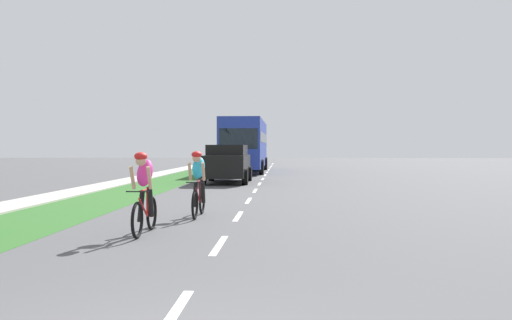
# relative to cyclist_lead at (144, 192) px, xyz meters

# --- Properties ---
(ground_plane) EXTENTS (120.00, 120.00, 0.00)m
(ground_plane) POSITION_rel_cyclist_lead_xyz_m (1.57, 13.63, -0.81)
(ground_plane) COLOR #4C4C4F
(grass_verge) EXTENTS (2.53, 70.00, 0.01)m
(grass_verge) POSITION_rel_cyclist_lead_xyz_m (-3.04, 13.63, -0.81)
(grass_verge) COLOR #2D6026
(grass_verge) RESTS_ON ground_plane
(sidewalk_concrete) EXTENTS (1.42, 70.00, 0.10)m
(sidewalk_concrete) POSITION_rel_cyclist_lead_xyz_m (-5.02, 13.63, -0.81)
(sidewalk_concrete) COLOR #B2ADA3
(sidewalk_concrete) RESTS_ON ground_plane
(lane_markings_center) EXTENTS (0.12, 54.07, 0.01)m
(lane_markings_center) POSITION_rel_cyclist_lead_xyz_m (1.57, 17.63, -0.81)
(lane_markings_center) COLOR white
(lane_markings_center) RESTS_ON ground_plane
(cyclist_lead) EXTENTS (0.42, 1.72, 1.58)m
(cyclist_lead) POSITION_rel_cyclist_lead_xyz_m (0.00, 0.00, 0.00)
(cyclist_lead) COLOR black
(cyclist_lead) RESTS_ON ground_plane
(cyclist_trailing) EXTENTS (0.42, 1.72, 1.58)m
(cyclist_trailing) POSITION_rel_cyclist_lead_xyz_m (0.62, 2.56, 0.00)
(cyclist_trailing) COLOR black
(cyclist_trailing) RESTS_ON ground_plane
(suv_black) EXTENTS (2.15, 4.70, 1.79)m
(suv_black) POSITION_rel_cyclist_lead_xyz_m (-0.00, 14.75, 0.14)
(suv_black) COLOR black
(suv_black) RESTS_ON ground_plane
(bus_blue) EXTENTS (2.78, 11.60, 3.48)m
(bus_blue) POSITION_rel_cyclist_lead_xyz_m (0.06, 25.83, 1.17)
(bus_blue) COLOR #23389E
(bus_blue) RESTS_ON ground_plane
(sedan_white) EXTENTS (1.98, 4.30, 1.52)m
(sedan_white) POSITION_rel_cyclist_lead_xyz_m (-0.22, 44.66, -0.04)
(sedan_white) COLOR silver
(sedan_white) RESTS_ON ground_plane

